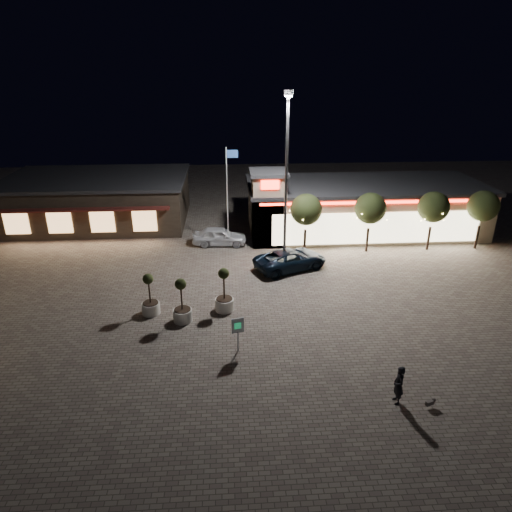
{
  "coord_description": "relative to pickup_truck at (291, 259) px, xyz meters",
  "views": [
    {
      "loc": [
        -2.04,
        -22.06,
        14.03
      ],
      "look_at": [
        -0.18,
        6.0,
        1.97
      ],
      "focal_mm": 32.0,
      "sensor_mm": 36.0,
      "label": 1
    }
  ],
  "objects": [
    {
      "name": "pickup_truck",
      "position": [
        0.0,
        0.0,
        0.0
      ],
      "size": [
        5.93,
        4.42,
        1.5
      ],
      "primitive_type": "imported",
      "rotation": [
        0.0,
        0.0,
        1.98
      ],
      "color": "black",
      "rests_on": "ground"
    },
    {
      "name": "string_tree_a",
      "position": [
        1.51,
        2.93,
        2.81
      ],
      "size": [
        2.42,
        2.42,
        4.79
      ],
      "color": "#332319",
      "rests_on": "ground"
    },
    {
      "name": "valet_sign",
      "position": [
        -4.13,
        -10.07,
        0.64
      ],
      "size": [
        0.65,
        0.22,
        1.98
      ],
      "color": "gray",
      "rests_on": "ground"
    },
    {
      "name": "string_tree_d",
      "position": [
        15.51,
        2.93,
        2.81
      ],
      "size": [
        2.42,
        2.42,
        4.79
      ],
      "color": "#332319",
      "rests_on": "ground"
    },
    {
      "name": "dog",
      "position": [
        4.2,
        -14.84,
        -0.47
      ],
      "size": [
        0.52,
        0.32,
        0.28
      ],
      "color": "#59514C",
      "rests_on": "ground"
    },
    {
      "name": "planter_left",
      "position": [
        -9.24,
        -5.86,
        0.06
      ],
      "size": [
        1.07,
        1.07,
        2.63
      ],
      "color": "silver",
      "rests_on": "ground"
    },
    {
      "name": "ground",
      "position": [
        -2.49,
        -8.07,
        -0.75
      ],
      "size": [
        90.0,
        90.0,
        0.0
      ],
      "primitive_type": "plane",
      "color": "#73695D",
      "rests_on": "ground"
    },
    {
      "name": "pedestrian",
      "position": [
        2.8,
        -14.43,
        0.18
      ],
      "size": [
        0.46,
        0.69,
        1.86
      ],
      "primitive_type": "imported",
      "rotation": [
        0.0,
        0.0,
        -1.59
      ],
      "color": "black",
      "rests_on": "ground"
    },
    {
      "name": "string_tree_c",
      "position": [
        11.51,
        2.93,
        2.81
      ],
      "size": [
        2.42,
        2.42,
        4.79
      ],
      "color": "#332319",
      "rests_on": "ground"
    },
    {
      "name": "planter_right",
      "position": [
        -4.83,
        -5.73,
        0.12
      ],
      "size": [
        1.14,
        1.14,
        2.81
      ],
      "color": "silver",
      "rests_on": "ground"
    },
    {
      "name": "white_sedan",
      "position": [
        -5.21,
        5.11,
        0.0
      ],
      "size": [
        4.51,
        2.04,
        1.5
      ],
      "primitive_type": "imported",
      "rotation": [
        0.0,
        0.0,
        1.51
      ],
      "color": "silver",
      "rests_on": "ground"
    },
    {
      "name": "restaurant_building",
      "position": [
        -16.49,
        11.91,
        1.41
      ],
      "size": [
        16.4,
        11.0,
        4.3
      ],
      "color": "#382D23",
      "rests_on": "ground"
    },
    {
      "name": "flagpole",
      "position": [
        -4.39,
        4.93,
        4.0
      ],
      "size": [
        0.95,
        0.1,
        8.0
      ],
      "color": "white",
      "rests_on": "ground"
    },
    {
      "name": "floodlight_pole",
      "position": [
        -0.49,
        -0.07,
        6.27
      ],
      "size": [
        0.6,
        0.4,
        12.38
      ],
      "color": "gray",
      "rests_on": "ground"
    },
    {
      "name": "planter_mid",
      "position": [
        -7.26,
        -6.83,
        0.09
      ],
      "size": [
        1.11,
        1.11,
        2.73
      ],
      "color": "silver",
      "rests_on": "ground"
    },
    {
      "name": "string_tree_b",
      "position": [
        6.51,
        2.93,
        2.81
      ],
      "size": [
        2.42,
        2.42,
        4.79
      ],
      "color": "#332319",
      "rests_on": "ground"
    },
    {
      "name": "retail_building",
      "position": [
        7.02,
        7.75,
        1.46
      ],
      "size": [
        20.4,
        8.4,
        6.1
      ],
      "color": "tan",
      "rests_on": "ground"
    }
  ]
}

